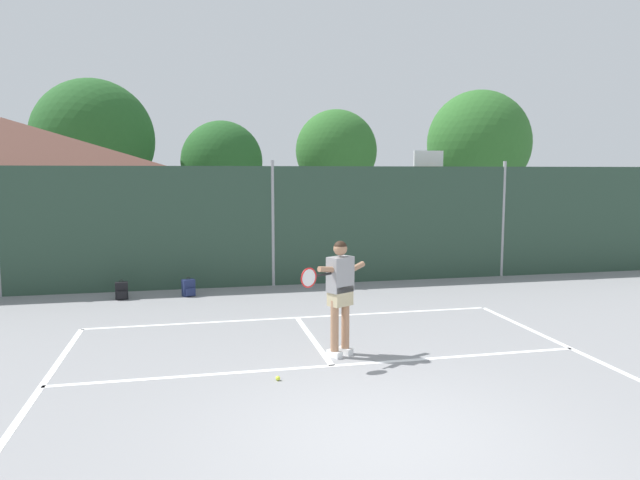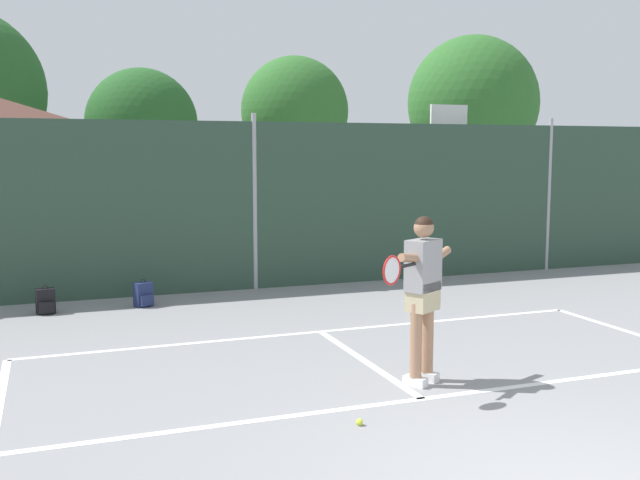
{
  "view_description": "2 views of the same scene",
  "coord_description": "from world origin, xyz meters",
  "px_view_note": "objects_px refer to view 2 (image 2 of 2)",
  "views": [
    {
      "loc": [
        -2.02,
        -5.89,
        2.92
      ],
      "look_at": [
        0.53,
        5.73,
        1.54
      ],
      "focal_mm": 32.87,
      "sensor_mm": 36.0,
      "label": 1
    },
    {
      "loc": [
        -3.53,
        -4.04,
        2.56
      ],
      "look_at": [
        0.55,
        7.01,
        1.12
      ],
      "focal_mm": 41.2,
      "sensor_mm": 36.0,
      "label": 2
    }
  ],
  "objects_px": {
    "backpack_black": "(46,302)",
    "tennis_ball": "(360,422)",
    "tennis_player": "(422,284)",
    "basketball_hoop": "(447,162)",
    "backpack_navy": "(144,295)"
  },
  "relations": [
    {
      "from": "tennis_ball",
      "to": "backpack_black",
      "type": "relative_size",
      "value": 0.14
    },
    {
      "from": "backpack_black",
      "to": "tennis_ball",
      "type": "bearing_deg",
      "value": -65.44
    },
    {
      "from": "tennis_player",
      "to": "tennis_ball",
      "type": "xyz_separation_m",
      "value": [
        -1.13,
        -0.91,
        -1.08
      ]
    },
    {
      "from": "tennis_ball",
      "to": "backpack_navy",
      "type": "distance_m",
      "value": 6.2
    },
    {
      "from": "basketball_hoop",
      "to": "backpack_black",
      "type": "xyz_separation_m",
      "value": [
        -8.43,
        -2.23,
        -2.12
      ]
    },
    {
      "from": "backpack_black",
      "to": "backpack_navy",
      "type": "distance_m",
      "value": 1.51
    },
    {
      "from": "tennis_ball",
      "to": "backpack_black",
      "type": "distance_m",
      "value": 6.65
    },
    {
      "from": "basketball_hoop",
      "to": "tennis_ball",
      "type": "relative_size",
      "value": 53.79
    },
    {
      "from": "tennis_player",
      "to": "backpack_black",
      "type": "relative_size",
      "value": 4.01
    },
    {
      "from": "backpack_black",
      "to": "basketball_hoop",
      "type": "bearing_deg",
      "value": 14.85
    },
    {
      "from": "backpack_black",
      "to": "backpack_navy",
      "type": "xyz_separation_m",
      "value": [
        1.51,
        0.03,
        0.0
      ]
    },
    {
      "from": "tennis_player",
      "to": "backpack_black",
      "type": "distance_m",
      "value": 6.51
    },
    {
      "from": "basketball_hoop",
      "to": "tennis_ball",
      "type": "bearing_deg",
      "value": -124.36
    },
    {
      "from": "backpack_navy",
      "to": "tennis_player",
      "type": "bearing_deg",
      "value": -65.26
    },
    {
      "from": "tennis_player",
      "to": "basketball_hoop",
      "type": "bearing_deg",
      "value": 58.4
    }
  ]
}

